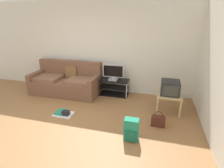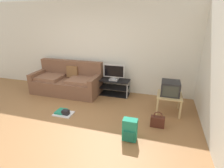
{
  "view_description": "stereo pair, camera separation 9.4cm",
  "coord_description": "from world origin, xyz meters",
  "px_view_note": "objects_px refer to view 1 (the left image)",
  "views": [
    {
      "loc": [
        1.99,
        -2.7,
        2.18
      ],
      "look_at": [
        0.91,
        1.23,
        0.67
      ],
      "focal_mm": 28.46,
      "sensor_mm": 36.0,
      "label": 1
    },
    {
      "loc": [
        2.08,
        -2.68,
        2.18
      ],
      "look_at": [
        0.91,
        1.23,
        0.67
      ],
      "focal_mm": 28.46,
      "sensor_mm": 36.0,
      "label": 2
    }
  ],
  "objects_px": {
    "flat_tv": "(113,73)",
    "crt_tv": "(170,88)",
    "couch": "(66,82)",
    "backpack": "(131,130)",
    "tv_stand": "(113,87)",
    "side_table": "(169,97)",
    "handbag": "(158,121)",
    "floor_tray": "(63,113)"
  },
  "relations": [
    {
      "from": "flat_tv",
      "to": "tv_stand",
      "type": "bearing_deg",
      "value": 90.0
    },
    {
      "from": "flat_tv",
      "to": "side_table",
      "type": "height_order",
      "value": "flat_tv"
    },
    {
      "from": "side_table",
      "to": "handbag",
      "type": "height_order",
      "value": "side_table"
    },
    {
      "from": "backpack",
      "to": "floor_tray",
      "type": "relative_size",
      "value": 0.97
    },
    {
      "from": "handbag",
      "to": "floor_tray",
      "type": "xyz_separation_m",
      "value": [
        -2.2,
        -0.11,
        -0.09
      ]
    },
    {
      "from": "side_table",
      "to": "crt_tv",
      "type": "xyz_separation_m",
      "value": [
        0.0,
        0.02,
        0.23
      ]
    },
    {
      "from": "handbag",
      "to": "floor_tray",
      "type": "relative_size",
      "value": 0.8
    },
    {
      "from": "backpack",
      "to": "couch",
      "type": "bearing_deg",
      "value": 133.0
    },
    {
      "from": "backpack",
      "to": "side_table",
      "type": "bearing_deg",
      "value": 52.57
    },
    {
      "from": "backpack",
      "to": "flat_tv",
      "type": "bearing_deg",
      "value": 104.35
    },
    {
      "from": "side_table",
      "to": "floor_tray",
      "type": "bearing_deg",
      "value": -160.86
    },
    {
      "from": "crt_tv",
      "to": "backpack",
      "type": "height_order",
      "value": "crt_tv"
    },
    {
      "from": "backpack",
      "to": "handbag",
      "type": "relative_size",
      "value": 1.22
    },
    {
      "from": "tv_stand",
      "to": "side_table",
      "type": "height_order",
      "value": "same"
    },
    {
      "from": "floor_tray",
      "to": "flat_tv",
      "type": "bearing_deg",
      "value": 60.53
    },
    {
      "from": "couch",
      "to": "backpack",
      "type": "xyz_separation_m",
      "value": [
        2.32,
        -1.77,
        -0.12
      ]
    },
    {
      "from": "side_table",
      "to": "crt_tv",
      "type": "distance_m",
      "value": 0.23
    },
    {
      "from": "side_table",
      "to": "handbag",
      "type": "bearing_deg",
      "value": -106.38
    },
    {
      "from": "tv_stand",
      "to": "handbag",
      "type": "relative_size",
      "value": 2.55
    },
    {
      "from": "side_table",
      "to": "backpack",
      "type": "relative_size",
      "value": 1.31
    },
    {
      "from": "flat_tv",
      "to": "backpack",
      "type": "distance_m",
      "value": 2.21
    },
    {
      "from": "flat_tv",
      "to": "crt_tv",
      "type": "relative_size",
      "value": 1.4
    },
    {
      "from": "backpack",
      "to": "handbag",
      "type": "xyz_separation_m",
      "value": [
        0.48,
        0.59,
        -0.08
      ]
    },
    {
      "from": "flat_tv",
      "to": "crt_tv",
      "type": "height_order",
      "value": "flat_tv"
    },
    {
      "from": "couch",
      "to": "side_table",
      "type": "bearing_deg",
      "value": -8.41
    },
    {
      "from": "crt_tv",
      "to": "floor_tray",
      "type": "distance_m",
      "value": 2.63
    },
    {
      "from": "couch",
      "to": "handbag",
      "type": "bearing_deg",
      "value": -22.75
    },
    {
      "from": "handbag",
      "to": "floor_tray",
      "type": "bearing_deg",
      "value": -177.15
    },
    {
      "from": "flat_tv",
      "to": "crt_tv",
      "type": "xyz_separation_m",
      "value": [
        1.57,
        -0.63,
        -0.07
      ]
    },
    {
      "from": "tv_stand",
      "to": "side_table",
      "type": "relative_size",
      "value": 1.59
    },
    {
      "from": "tv_stand",
      "to": "backpack",
      "type": "height_order",
      "value": "tv_stand"
    },
    {
      "from": "floor_tray",
      "to": "couch",
      "type": "bearing_deg",
      "value": 114.94
    },
    {
      "from": "tv_stand",
      "to": "crt_tv",
      "type": "height_order",
      "value": "crt_tv"
    },
    {
      "from": "crt_tv",
      "to": "flat_tv",
      "type": "bearing_deg",
      "value": 158.07
    },
    {
      "from": "floor_tray",
      "to": "backpack",
      "type": "bearing_deg",
      "value": -15.71
    },
    {
      "from": "flat_tv",
      "to": "floor_tray",
      "type": "bearing_deg",
      "value": -119.47
    },
    {
      "from": "flat_tv",
      "to": "side_table",
      "type": "bearing_deg",
      "value": -22.44
    },
    {
      "from": "couch",
      "to": "crt_tv",
      "type": "height_order",
      "value": "couch"
    },
    {
      "from": "tv_stand",
      "to": "floor_tray",
      "type": "xyz_separation_m",
      "value": [
        -0.84,
        -1.51,
        -0.19
      ]
    },
    {
      "from": "floor_tray",
      "to": "tv_stand",
      "type": "bearing_deg",
      "value": 60.9
    },
    {
      "from": "handbag",
      "to": "flat_tv",
      "type": "bearing_deg",
      "value": 134.62
    },
    {
      "from": "flat_tv",
      "to": "backpack",
      "type": "bearing_deg",
      "value": -65.98
    }
  ]
}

